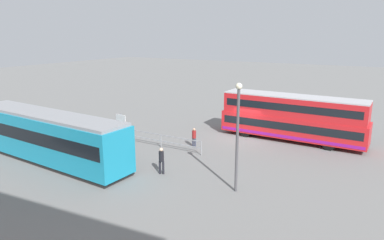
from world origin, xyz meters
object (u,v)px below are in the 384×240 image
object	(u,v)px
info_sign	(121,123)
pedestrian_crossing	(161,159)
pedestrian_near_railing	(194,136)
double_decker_bus	(292,118)
street_lamp	(238,129)
tram_yellow	(48,136)

from	to	relation	value
info_sign	pedestrian_crossing	bearing A→B (deg)	151.25
info_sign	pedestrian_near_railing	bearing A→B (deg)	-156.74
pedestrian_near_railing	info_sign	size ratio (longest dim) A/B	0.60
double_decker_bus	info_sign	size ratio (longest dim) A/B	4.60
double_decker_bus	street_lamp	xyz separation A→B (m)	(0.15, 11.45, 1.72)
double_decker_bus	street_lamp	bearing A→B (deg)	89.27
tram_yellow	pedestrian_near_railing	xyz separation A→B (m)	(-7.49, -7.63, -0.89)
tram_yellow	info_sign	world-z (taller)	tram_yellow
double_decker_bus	tram_yellow	xyz separation A→B (m)	(13.62, 13.36, -0.17)
double_decker_bus	tram_yellow	world-z (taller)	double_decker_bus
pedestrian_crossing	tram_yellow	bearing A→B (deg)	12.68
street_lamp	double_decker_bus	bearing A→B (deg)	-90.73
pedestrian_crossing	street_lamp	world-z (taller)	street_lamp
tram_yellow	pedestrian_near_railing	size ratio (longest dim) A/B	9.02
info_sign	street_lamp	bearing A→B (deg)	163.34
double_decker_bus	pedestrian_crossing	distance (m)	12.66
tram_yellow	street_lamp	size ratio (longest dim) A/B	2.28
pedestrian_near_railing	tram_yellow	bearing A→B (deg)	45.56
pedestrian_near_railing	street_lamp	xyz separation A→B (m)	(-5.99, 5.72, 2.78)
double_decker_bus	pedestrian_crossing	world-z (taller)	double_decker_bus
tram_yellow	street_lamp	distance (m)	13.74
tram_yellow	pedestrian_crossing	xyz separation A→B (m)	(-8.36, -1.88, -0.77)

